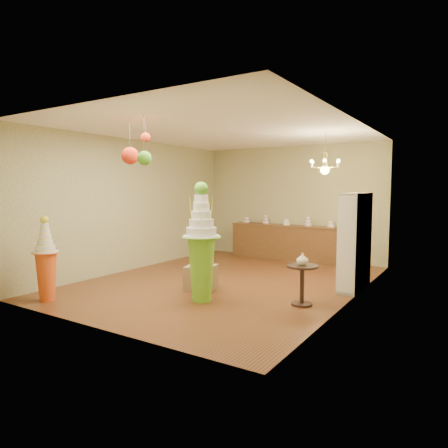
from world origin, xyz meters
The scene contains 17 objects.
floor centered at (0.00, 0.00, 0.00)m, with size 6.50×6.50×0.00m, color #5C3119.
ceiling centered at (0.00, 0.00, 3.00)m, with size 6.50×6.50×0.00m, color white.
wall_back centered at (0.00, 3.25, 1.50)m, with size 5.00×0.04×3.00m, color tan.
wall_front centered at (0.00, -3.25, 1.50)m, with size 5.00×0.04×3.00m, color tan.
wall_left centered at (-2.50, 0.00, 1.50)m, with size 0.04×6.50×3.00m, color tan.
wall_right centered at (2.50, 0.00, 1.50)m, with size 0.04×6.50×3.00m, color tan.
pedestal_green centered at (0.40, -1.42, 0.82)m, with size 0.77×0.77×1.99m.
pedestal_orange centered at (-1.80, -2.81, 0.55)m, with size 0.43×0.43×1.44m.
burlap_riser centered at (-0.03, -0.85, 0.23)m, with size 0.51×0.51×0.46m, color #8F6D4E.
sideboard centered at (0.00, 2.97, 0.48)m, with size 3.04×0.54×1.16m.
shelving_unit centered at (2.34, 0.80, 0.90)m, with size 0.33×1.20×1.80m.
round_table centered at (1.91, -0.75, 0.42)m, with size 0.57×0.57×0.66m.
vase centered at (1.91, -0.75, 0.75)m, with size 0.19×0.19×0.20m, color beige.
pom_red_left centered at (-0.57, -2.04, 2.41)m, with size 0.28×0.28×0.73m.
pom_green_mid centered at (-0.07, -2.24, 2.34)m, with size 0.22×0.22×0.77m.
pom_red_right centered at (-0.28, -1.98, 2.70)m, with size 0.15×0.15×0.38m.
chandelier centered at (1.62, 1.11, 2.30)m, with size 0.80×0.80×0.85m.
Camera 1 is at (4.23, -6.75, 1.88)m, focal length 32.00 mm.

